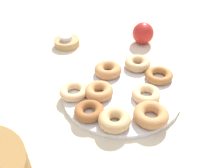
{
  "coord_description": "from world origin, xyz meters",
  "views": [
    {
      "loc": [
        -0.53,
        0.21,
        0.48
      ],
      "look_at": [
        0.0,
        0.03,
        0.04
      ],
      "focal_mm": 40.72,
      "sensor_mm": 36.0,
      "label": 1
    }
  ],
  "objects_px": {
    "donut_4": "(146,94)",
    "candle_holder": "(67,42)",
    "donut_8": "(89,111)",
    "donut_1": "(137,63)",
    "donut_3": "(99,91)",
    "apple": "(143,33)",
    "donut_7": "(159,75)",
    "tealight": "(66,38)",
    "donut_6": "(74,91)",
    "donut_plate": "(122,92)",
    "donut_5": "(151,115)",
    "donut_2": "(115,120)",
    "donut_0": "(108,70)"
  },
  "relations": [
    {
      "from": "donut_1",
      "to": "candle_holder",
      "type": "distance_m",
      "value": 0.3
    },
    {
      "from": "donut_8",
      "to": "apple",
      "type": "relative_size",
      "value": 0.96
    },
    {
      "from": "donut_5",
      "to": "donut_0",
      "type": "bearing_deg",
      "value": 11.11
    },
    {
      "from": "donut_2",
      "to": "donut_3",
      "type": "relative_size",
      "value": 1.01
    },
    {
      "from": "donut_5",
      "to": "donut_6",
      "type": "distance_m",
      "value": 0.23
    },
    {
      "from": "donut_plate",
      "to": "donut_1",
      "type": "distance_m",
      "value": 0.13
    },
    {
      "from": "donut_6",
      "to": "apple",
      "type": "xyz_separation_m",
      "value": [
        0.24,
        -0.32,
        0.02
      ]
    },
    {
      "from": "donut_3",
      "to": "tealight",
      "type": "height_order",
      "value": "same"
    },
    {
      "from": "donut_6",
      "to": "donut_plate",
      "type": "bearing_deg",
      "value": -100.26
    },
    {
      "from": "donut_3",
      "to": "donut_7",
      "type": "height_order",
      "value": "donut_3"
    },
    {
      "from": "donut_2",
      "to": "donut_8",
      "type": "xyz_separation_m",
      "value": [
        0.05,
        0.05,
        -0.0
      ]
    },
    {
      "from": "donut_plate",
      "to": "donut_2",
      "type": "height_order",
      "value": "donut_2"
    },
    {
      "from": "donut_5",
      "to": "donut_6",
      "type": "height_order",
      "value": "donut_5"
    },
    {
      "from": "donut_plate",
      "to": "apple",
      "type": "xyz_separation_m",
      "value": [
        0.26,
        -0.18,
        0.03
      ]
    },
    {
      "from": "donut_7",
      "to": "donut_4",
      "type": "bearing_deg",
      "value": 132.94
    },
    {
      "from": "candle_holder",
      "to": "tealight",
      "type": "bearing_deg",
      "value": 0.0
    },
    {
      "from": "tealight",
      "to": "donut_1",
      "type": "bearing_deg",
      "value": -141.33
    },
    {
      "from": "donut_4",
      "to": "donut_6",
      "type": "relative_size",
      "value": 1.01
    },
    {
      "from": "donut_1",
      "to": "donut_8",
      "type": "relative_size",
      "value": 1.1
    },
    {
      "from": "donut_4",
      "to": "donut_plate",
      "type": "bearing_deg",
      "value": 45.67
    },
    {
      "from": "donut_3",
      "to": "donut_4",
      "type": "relative_size",
      "value": 1.01
    },
    {
      "from": "donut_1",
      "to": "donut_7",
      "type": "bearing_deg",
      "value": -154.0
    },
    {
      "from": "donut_3",
      "to": "donut_5",
      "type": "xyz_separation_m",
      "value": [
        -0.13,
        -0.1,
        0.0
      ]
    },
    {
      "from": "donut_1",
      "to": "donut_6",
      "type": "xyz_separation_m",
      "value": [
        -0.07,
        0.22,
        -0.0
      ]
    },
    {
      "from": "donut_6",
      "to": "candle_holder",
      "type": "distance_m",
      "value": 0.31
    },
    {
      "from": "donut_1",
      "to": "donut_3",
      "type": "xyz_separation_m",
      "value": [
        -0.1,
        0.16,
        -0.0
      ]
    },
    {
      "from": "donut_8",
      "to": "apple",
      "type": "xyz_separation_m",
      "value": [
        0.33,
        -0.29,
        0.02
      ]
    },
    {
      "from": "donut_7",
      "to": "donut_8",
      "type": "height_order",
      "value": "same"
    },
    {
      "from": "donut_0",
      "to": "donut_7",
      "type": "distance_m",
      "value": 0.16
    },
    {
      "from": "donut_plate",
      "to": "donut_7",
      "type": "bearing_deg",
      "value": -82.21
    },
    {
      "from": "donut_5",
      "to": "tealight",
      "type": "xyz_separation_m",
      "value": [
        0.46,
        0.13,
        0.01
      ]
    },
    {
      "from": "donut_7",
      "to": "tealight",
      "type": "relative_size",
      "value": 2.01
    },
    {
      "from": "donut_4",
      "to": "candle_holder",
      "type": "relative_size",
      "value": 0.86
    },
    {
      "from": "donut_8",
      "to": "donut_1",
      "type": "bearing_deg",
      "value": -51.39
    },
    {
      "from": "apple",
      "to": "donut_plate",
      "type": "bearing_deg",
      "value": 145.41
    },
    {
      "from": "donut_7",
      "to": "apple",
      "type": "bearing_deg",
      "value": -12.34
    },
    {
      "from": "donut_3",
      "to": "donut_7",
      "type": "relative_size",
      "value": 0.96
    },
    {
      "from": "donut_6",
      "to": "tealight",
      "type": "bearing_deg",
      "value": -6.53
    },
    {
      "from": "donut_2",
      "to": "apple",
      "type": "relative_size",
      "value": 1.02
    },
    {
      "from": "donut_1",
      "to": "apple",
      "type": "relative_size",
      "value": 1.05
    },
    {
      "from": "donut_1",
      "to": "apple",
      "type": "height_order",
      "value": "apple"
    },
    {
      "from": "donut_6",
      "to": "candle_holder",
      "type": "bearing_deg",
      "value": -6.53
    },
    {
      "from": "donut_plate",
      "to": "tealight",
      "type": "height_order",
      "value": "tealight"
    },
    {
      "from": "candle_holder",
      "to": "apple",
      "type": "xyz_separation_m",
      "value": [
        -0.07,
        -0.28,
        0.03
      ]
    },
    {
      "from": "donut_7",
      "to": "apple",
      "type": "height_order",
      "value": "apple"
    },
    {
      "from": "donut_6",
      "to": "tealight",
      "type": "distance_m",
      "value": 0.31
    },
    {
      "from": "donut_5",
      "to": "donut_1",
      "type": "bearing_deg",
      "value": -14.41
    },
    {
      "from": "donut_4",
      "to": "donut_0",
      "type": "bearing_deg",
      "value": 24.9
    },
    {
      "from": "tealight",
      "to": "donut_plate",
      "type": "bearing_deg",
      "value": -163.19
    },
    {
      "from": "donut_plate",
      "to": "donut_6",
      "type": "distance_m",
      "value": 0.14
    }
  ]
}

